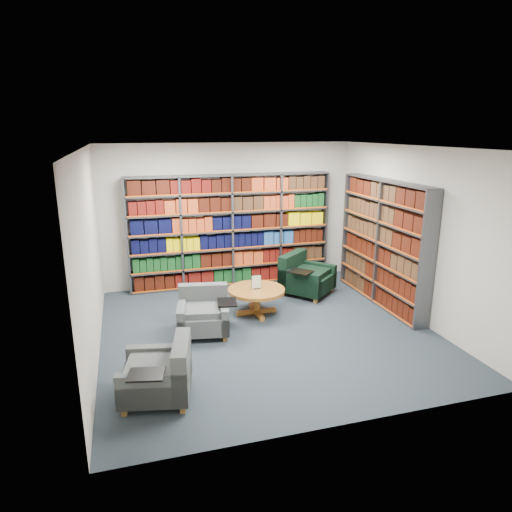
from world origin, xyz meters
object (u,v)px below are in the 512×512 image
object	(u,v)px
coffee_table	(256,294)
chair_teal_left	(204,314)
chair_green_right	(304,278)
chair_teal_front	(163,376)

from	to	relation	value
coffee_table	chair_teal_left	bearing A→B (deg)	-156.43
chair_green_right	chair_teal_left	bearing A→B (deg)	-151.43
chair_teal_left	coffee_table	world-z (taller)	chair_teal_left
chair_green_right	coffee_table	xyz separation A→B (m)	(-1.16, -0.73, 0.05)
chair_teal_front	chair_green_right	bearing A→B (deg)	44.35
chair_teal_left	chair_green_right	world-z (taller)	chair_green_right
chair_teal_left	chair_teal_front	size ratio (longest dim) A/B	0.98
coffee_table	chair_teal_front	bearing A→B (deg)	-129.75
chair_green_right	chair_teal_front	bearing A→B (deg)	-135.65
chair_teal_left	chair_green_right	distance (m)	2.43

